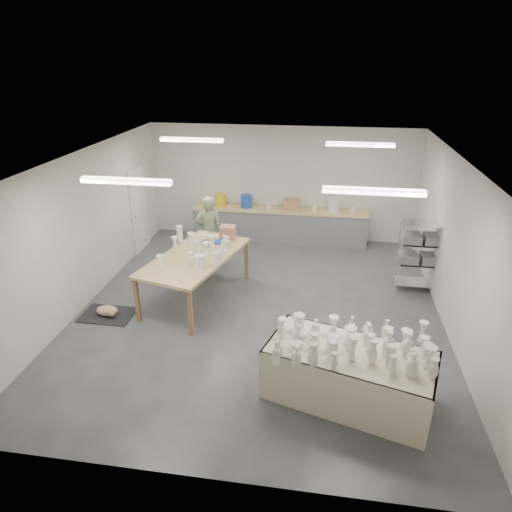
% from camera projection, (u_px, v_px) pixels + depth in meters
% --- Properties ---
extents(room, '(8.00, 8.02, 3.00)m').
position_uv_depth(room, '(255.00, 210.00, 8.34)').
color(room, '#424449').
rests_on(room, ground).
extents(back_counter, '(4.60, 0.60, 1.24)m').
position_uv_depth(back_counter, '(279.00, 224.00, 12.21)').
color(back_counter, tan).
rests_on(back_counter, ground).
extents(wire_shelf, '(0.88, 0.48, 1.80)m').
position_uv_depth(wire_shelf, '(421.00, 249.00, 9.53)').
color(wire_shelf, silver).
rests_on(wire_shelf, ground).
extents(drying_table, '(2.58, 1.77, 1.21)m').
position_uv_depth(drying_table, '(349.00, 372.00, 6.58)').
color(drying_table, olive).
rests_on(drying_table, ground).
extents(work_table, '(1.89, 2.82, 1.34)m').
position_uv_depth(work_table, '(200.00, 254.00, 9.22)').
color(work_table, tan).
rests_on(work_table, ground).
extents(rug, '(1.00, 0.70, 0.02)m').
position_uv_depth(rug, '(108.00, 315.00, 8.89)').
color(rug, black).
rests_on(rug, ground).
extents(cat, '(0.47, 0.37, 0.18)m').
position_uv_depth(cat, '(108.00, 311.00, 8.84)').
color(cat, white).
rests_on(cat, rug).
extents(potter, '(0.72, 0.59, 1.71)m').
position_uv_depth(potter, '(209.00, 231.00, 10.68)').
color(potter, gray).
rests_on(potter, ground).
extents(red_stool, '(0.39, 0.39, 0.34)m').
position_uv_depth(red_stool, '(212.00, 248.00, 11.14)').
color(red_stool, red).
rests_on(red_stool, ground).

